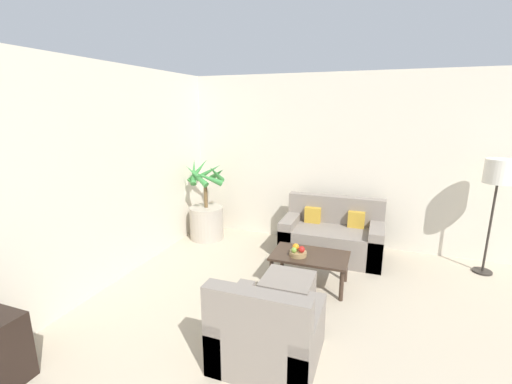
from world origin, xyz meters
TOP-DOWN VIEW (x-y plane):
  - wall_back at (0.00, 6.56)m, footprint 8.33×0.06m
  - wall_left at (-3.40, 3.27)m, footprint 0.06×8.13m
  - potted_palm at (-2.98, 5.97)m, footprint 0.67×0.73m
  - sofa_loveseat at (-0.88, 5.98)m, footprint 1.45×0.78m
  - floor_lamp at (1.13, 6.12)m, footprint 0.35×0.35m
  - coffee_table at (-1.02, 4.99)m, footprint 0.93×0.57m
  - fruit_bowl at (-1.15, 4.91)m, footprint 0.21×0.21m
  - apple_red at (-1.11, 4.90)m, footprint 0.08×0.08m
  - apple_green at (-1.19, 4.86)m, footprint 0.07×0.07m
  - orange_fruit at (-1.19, 4.95)m, footprint 0.08×0.08m
  - armchair at (-1.10, 3.54)m, footprint 0.87×0.81m
  - ottoman at (-1.12, 4.31)m, footprint 0.53×0.52m

SIDE VIEW (x-z plane):
  - ottoman at x=-1.12m, z-range 0.00..0.41m
  - armchair at x=-1.10m, z-range -0.15..0.67m
  - sofa_loveseat at x=-0.88m, z-range -0.14..0.72m
  - coffee_table at x=-1.02m, z-range 0.15..0.55m
  - potted_palm at x=-2.98m, z-range -0.27..1.10m
  - fruit_bowl at x=-1.15m, z-range 0.40..0.46m
  - apple_green at x=-1.19m, z-range 0.46..0.53m
  - apple_red at x=-1.11m, z-range 0.46..0.54m
  - orange_fruit at x=-1.19m, z-range 0.46..0.54m
  - floor_lamp at x=1.13m, z-range 0.55..2.10m
  - wall_back at x=0.00m, z-range 0.00..2.70m
  - wall_left at x=-3.40m, z-range 0.00..2.70m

